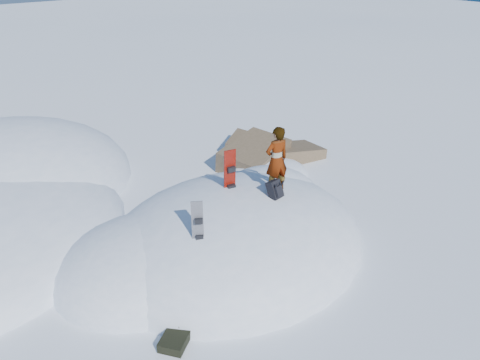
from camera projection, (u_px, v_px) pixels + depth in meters
ground at (235, 246)px, 11.95m from camera, size 120.00×120.00×0.00m
snow_mound at (224, 245)px, 12.02m from camera, size 8.00×6.00×3.00m
rock_outcrop at (264, 167)px, 16.13m from camera, size 4.68×4.41×1.68m
snowboard_red at (230, 180)px, 11.61m from camera, size 0.32×0.22×1.67m
snowboard_dark at (198, 230)px, 9.95m from camera, size 0.33×0.31×1.36m
backpack at (275, 190)px, 11.25m from camera, size 0.36×0.45×0.53m
gear_pile at (177, 336)px, 9.07m from camera, size 0.93×0.79×0.25m
person at (277, 160)px, 11.40m from camera, size 0.69×0.51×1.72m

